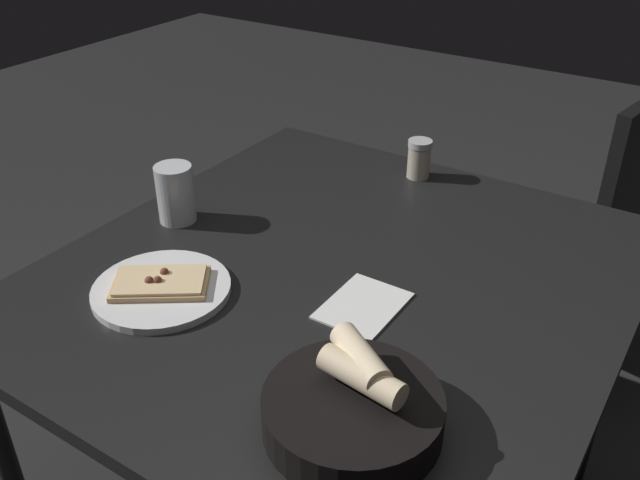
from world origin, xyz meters
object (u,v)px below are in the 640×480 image
(pepper_shaker, at_px, (419,161))
(chair_near, at_px, (584,218))
(beer_glass, at_px, (176,196))
(dining_table, at_px, (338,298))
(bread_basket, at_px, (353,409))
(pizza_plate, at_px, (161,288))

(pepper_shaker, distance_m, chair_near, 0.66)
(beer_glass, distance_m, pepper_shaker, 0.58)
(dining_table, distance_m, bread_basket, 0.40)
(dining_table, relative_size, chair_near, 1.21)
(chair_near, bearing_deg, dining_table, -14.53)
(dining_table, height_order, bread_basket, bread_basket)
(pizza_plate, distance_m, bread_basket, 0.46)
(bread_basket, height_order, chair_near, chair_near)
(bread_basket, xyz_separation_m, pepper_shaker, (-0.78, -0.28, 0.01))
(pizza_plate, height_order, pepper_shaker, pepper_shaker)
(pizza_plate, xyz_separation_m, chair_near, (-1.19, 0.48, -0.26))
(pizza_plate, bearing_deg, bread_basket, 78.61)
(beer_glass, xyz_separation_m, pepper_shaker, (-0.47, 0.33, -0.02))
(pizza_plate, bearing_deg, chair_near, 158.14)
(dining_table, relative_size, pepper_shaker, 11.72)
(pizza_plate, height_order, beer_glass, beer_glass)
(pepper_shaker, relative_size, chair_near, 0.10)
(bread_basket, distance_m, pepper_shaker, 0.83)
(bread_basket, relative_size, pepper_shaker, 2.70)
(pizza_plate, distance_m, pepper_shaker, 0.71)
(pizza_plate, bearing_deg, dining_table, 135.40)
(beer_glass, xyz_separation_m, chair_near, (-0.98, 0.64, -0.31))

